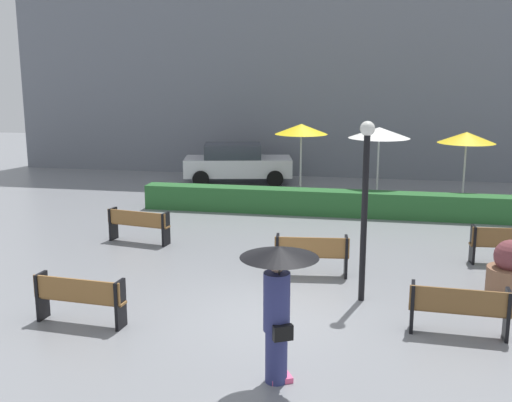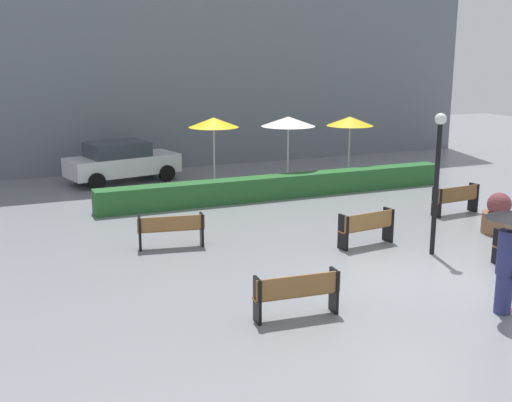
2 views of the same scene
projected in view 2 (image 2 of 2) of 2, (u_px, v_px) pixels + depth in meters
ground_plane at (407, 279)px, 14.00m from camera, size 60.00×60.00×0.00m
bench_mid_center at (367, 226)px, 16.28m from camera, size 1.63×0.55×0.90m
bench_near_left at (297, 292)px, 11.83m from camera, size 1.69×0.46×0.87m
bench_far_left at (171, 228)px, 16.10m from camera, size 1.73×0.63×0.86m
bench_far_right at (456, 198)px, 19.47m from camera, size 1.67×0.50×0.89m
pedestrian_with_umbrella at (511, 244)px, 11.81m from camera, size 1.10×1.10×2.06m
planter_pot at (498, 216)px, 17.43m from camera, size 0.87×0.87×1.15m
lamp_post at (437, 168)px, 15.23m from camera, size 0.28×0.28×3.49m
patio_umbrella_yellow at (214, 123)px, 22.70m from camera, size 1.81×1.81×2.62m
patio_umbrella_white at (288, 122)px, 23.04m from camera, size 1.99×1.99×2.61m
patio_umbrella_yellow_far at (350, 121)px, 24.27m from camera, size 1.80×1.80×2.50m
hedge_strip at (282, 186)px, 21.79m from camera, size 12.78×0.70×0.78m
building_facade at (186, 30)px, 26.97m from camera, size 28.00×1.20×11.65m
parked_car at (121, 161)px, 24.29m from camera, size 4.47×2.66×1.57m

